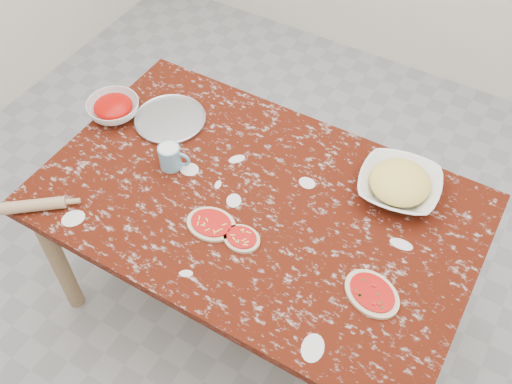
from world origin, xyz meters
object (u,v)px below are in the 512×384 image
Objects in this scene: worktable at (256,214)px; rolling_pin at (34,205)px; pizza_tray at (170,120)px; flour_mug at (171,157)px; sauce_bowl at (114,109)px; cheese_bowl at (399,186)px.

worktable is 0.81m from rolling_pin.
pizza_tray is 2.33× the size of flour_mug.
sauce_bowl reaches higher than worktable.
flour_mug is at bearing -52.57° from pizza_tray.
worktable is 0.54m from cheese_bowl.
flour_mug is (0.37, -0.11, 0.02)m from sauce_bowl.
sauce_bowl is 0.39m from flour_mug.
cheese_bowl is (0.43, 0.30, 0.12)m from worktable.
rolling_pin is (-0.67, -0.44, 0.11)m from worktable.
cheese_bowl reaches higher than rolling_pin.
pizza_tray is at bearing -173.26° from cheese_bowl.
sauce_bowl is 0.72× the size of cheese_bowl.
flour_mug is at bearing -16.92° from sauce_bowl.
rolling_pin is at bearing -146.15° from cheese_bowl.
sauce_bowl is 1.73× the size of flour_mug.
pizza_tray is 0.64m from rolling_pin.
flour_mug reaches higher than pizza_tray.
worktable is 0.39m from flour_mug.
cheese_bowl reaches higher than worktable.
sauce_bowl is at bearing 172.38° from worktable.
worktable is at bearing -7.62° from sauce_bowl.
cheese_bowl is at bearing 9.70° from sauce_bowl.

